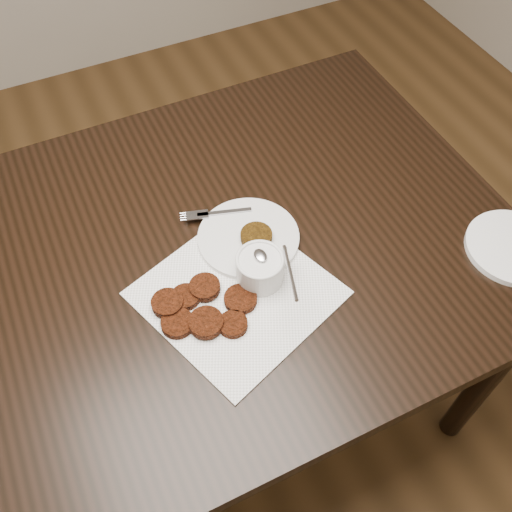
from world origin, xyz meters
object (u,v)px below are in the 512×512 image
at_px(sauce_ramekin, 260,259).
at_px(plate_with_patty, 248,235).
at_px(table, 186,347).
at_px(napkin, 237,293).

xyz_separation_m(sauce_ramekin, plate_with_patty, (0.02, 0.10, -0.05)).
bearing_deg(table, plate_with_patty, -5.60).
distance_m(table, plate_with_patty, 0.43).
xyz_separation_m(table, sauce_ramekin, (0.15, -0.12, 0.45)).
bearing_deg(napkin, sauce_ramekin, 12.54).
bearing_deg(plate_with_patty, table, 174.40).
bearing_deg(plate_with_patty, sauce_ramekin, -102.31).
height_order(napkin, sauce_ramekin, sauce_ramekin).
height_order(table, plate_with_patty, plate_with_patty).
height_order(table, sauce_ramekin, sauce_ramekin).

